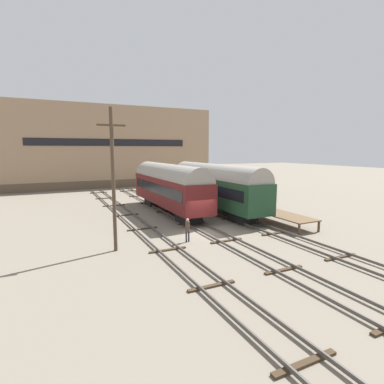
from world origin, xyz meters
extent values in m
plane|color=slate|center=(0.00, 0.00, 0.00)|extent=(200.00, 200.00, 0.00)
cube|color=#4C4742|center=(-5.36, 0.00, 0.18)|extent=(0.08, 60.00, 0.16)
cube|color=#4C4742|center=(-3.93, 0.00, 0.18)|extent=(0.08, 60.00, 0.16)
cube|color=#3D2D1E|center=(-4.64, -15.00, 0.05)|extent=(2.60, 0.24, 0.10)
cube|color=#3D2D1E|center=(-4.64, -9.00, 0.05)|extent=(2.60, 0.24, 0.10)
cube|color=#3D2D1E|center=(-4.64, -3.00, 0.05)|extent=(2.60, 0.24, 0.10)
cube|color=#3D2D1E|center=(-4.64, 3.00, 0.05)|extent=(2.60, 0.24, 0.10)
cube|color=#3D2D1E|center=(-4.64, 9.00, 0.05)|extent=(2.60, 0.24, 0.10)
cube|color=#3D2D1E|center=(-4.64, 15.00, 0.05)|extent=(2.60, 0.24, 0.10)
cube|color=#3D2D1E|center=(-4.64, 21.00, 0.05)|extent=(2.60, 0.24, 0.10)
cube|color=#3D2D1E|center=(-4.64, 27.00, 0.05)|extent=(2.60, 0.24, 0.10)
cube|color=#4C4742|center=(-0.72, 0.00, 0.18)|extent=(0.08, 60.00, 0.16)
cube|color=#4C4742|center=(0.72, 0.00, 0.18)|extent=(0.08, 60.00, 0.16)
cube|color=#3D2D1E|center=(0.00, -9.00, 0.05)|extent=(2.60, 0.24, 0.10)
cube|color=#3D2D1E|center=(0.00, -3.00, 0.05)|extent=(2.60, 0.24, 0.10)
cube|color=#3D2D1E|center=(0.00, 3.00, 0.05)|extent=(2.60, 0.24, 0.10)
cube|color=#3D2D1E|center=(0.00, 9.00, 0.05)|extent=(2.60, 0.24, 0.10)
cube|color=#3D2D1E|center=(0.00, 15.00, 0.05)|extent=(2.60, 0.24, 0.10)
cube|color=#3D2D1E|center=(0.00, 21.00, 0.05)|extent=(2.60, 0.24, 0.10)
cube|color=#3D2D1E|center=(0.00, 27.00, 0.05)|extent=(2.60, 0.24, 0.10)
cube|color=#4C4742|center=(3.93, 0.00, 0.18)|extent=(0.08, 60.00, 0.16)
cube|color=#4C4742|center=(5.36, 0.00, 0.18)|extent=(0.08, 60.00, 0.16)
cube|color=#3D2D1E|center=(4.64, -9.00, 0.05)|extent=(2.60, 0.24, 0.10)
cube|color=#3D2D1E|center=(4.64, -3.00, 0.05)|extent=(2.60, 0.24, 0.10)
cube|color=#3D2D1E|center=(4.64, 3.00, 0.05)|extent=(2.60, 0.24, 0.10)
cube|color=#3D2D1E|center=(4.64, 9.00, 0.05)|extent=(2.60, 0.24, 0.10)
cube|color=#3D2D1E|center=(4.64, 15.00, 0.05)|extent=(2.60, 0.24, 0.10)
cube|color=#3D2D1E|center=(4.64, 21.00, 0.05)|extent=(2.60, 0.24, 0.10)
cube|color=#3D2D1E|center=(4.64, 27.00, 0.05)|extent=(2.60, 0.24, 0.10)
cube|color=black|center=(4.64, 12.01, 0.50)|extent=(1.80, 2.40, 1.00)
cube|color=black|center=(4.64, 1.50, 0.50)|extent=(1.80, 2.40, 1.00)
cube|color=#1E4228|center=(4.64, 6.76, 2.40)|extent=(2.98, 16.17, 2.81)
cube|color=black|center=(4.64, 6.76, 2.74)|extent=(3.02, 14.87, 1.01)
cylinder|color=gray|center=(4.64, 6.76, 3.81)|extent=(2.83, 15.84, 2.83)
cube|color=black|center=(0.00, 13.60, 0.50)|extent=(1.80, 2.40, 1.00)
cube|color=black|center=(0.00, 3.62, 0.50)|extent=(1.80, 2.40, 1.00)
cube|color=#5B1919|center=(0.00, 8.61, 2.40)|extent=(3.06, 15.36, 2.80)
cube|color=black|center=(0.00, 8.61, 2.73)|extent=(3.10, 14.13, 1.01)
cylinder|color=gray|center=(0.00, 8.61, 3.80)|extent=(2.91, 15.05, 2.91)
cube|color=brown|center=(7.20, 2.96, 0.95)|extent=(2.48, 14.39, 0.10)
cylinder|color=brown|center=(6.11, -4.08, 0.45)|extent=(0.20, 0.20, 0.90)
cylinder|color=brown|center=(8.29, -4.08, 0.45)|extent=(0.20, 0.20, 0.90)
cylinder|color=brown|center=(6.11, 10.01, 0.45)|extent=(0.20, 0.20, 0.90)
cylinder|color=brown|center=(8.29, 10.01, 0.45)|extent=(0.20, 0.20, 0.90)
cylinder|color=brown|center=(6.11, 2.96, 0.45)|extent=(0.20, 0.20, 0.90)
cylinder|color=brown|center=(8.29, 2.96, 0.45)|extent=(0.20, 0.20, 0.90)
cube|color=brown|center=(6.97, 5.33, 1.43)|extent=(1.40, 0.40, 0.06)
cube|color=brown|center=(6.97, 5.50, 1.68)|extent=(1.40, 0.06, 0.45)
cube|color=black|center=(6.37, 5.33, 1.20)|extent=(0.06, 0.40, 0.40)
cube|color=black|center=(7.56, 5.33, 1.20)|extent=(0.06, 0.40, 0.40)
cylinder|color=#282833|center=(-2.74, -1.84, 0.42)|extent=(0.12, 0.12, 0.84)
cylinder|color=#282833|center=(-2.54, -1.84, 0.42)|extent=(0.12, 0.12, 0.84)
cylinder|color=#4C382D|center=(-2.64, -1.84, 1.19)|extent=(0.32, 0.32, 0.70)
sphere|color=tan|center=(-2.64, -1.84, 1.66)|extent=(0.23, 0.23, 0.23)
cylinder|color=#473828|center=(-7.80, -1.48, 4.71)|extent=(0.24, 0.24, 9.43)
cube|color=#473828|center=(-7.80, -1.48, 8.29)|extent=(1.80, 0.12, 0.12)
cube|color=brown|center=(-1.34, 38.94, 0.73)|extent=(38.59, 13.17, 1.45)
cube|color=#9E7F60|center=(-1.34, 38.94, 7.98)|extent=(38.59, 13.17, 13.06)
cube|color=black|center=(-1.34, 32.31, 7.98)|extent=(27.01, 0.10, 1.20)
camera|label=1|loc=(-11.61, -21.20, 6.75)|focal=28.00mm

